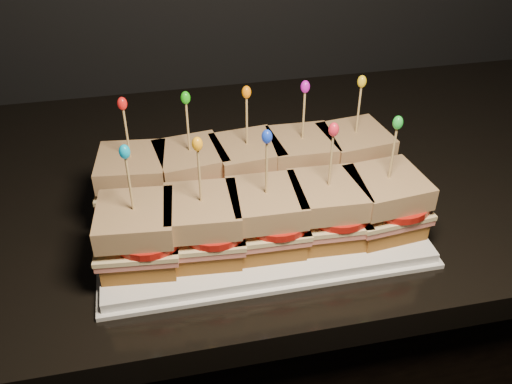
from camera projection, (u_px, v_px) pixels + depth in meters
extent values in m
cube|color=black|center=(140.00, 194.00, 0.86)|extent=(2.29, 0.65, 0.04)
cube|color=white|center=(256.00, 220.00, 0.76)|extent=(0.40, 0.25, 0.02)
cube|color=white|center=(256.00, 224.00, 0.76)|extent=(0.41, 0.26, 0.01)
cube|color=#603215|center=(136.00, 197.00, 0.77)|extent=(0.09, 0.09, 0.02)
cube|color=#CE6157|center=(135.00, 187.00, 0.76)|extent=(0.10, 0.10, 0.01)
cube|color=beige|center=(134.00, 183.00, 0.75)|extent=(0.10, 0.10, 0.01)
cylinder|color=#B4170F|center=(143.00, 180.00, 0.75)|extent=(0.08, 0.08, 0.01)
cube|color=brown|center=(132.00, 166.00, 0.74)|extent=(0.10, 0.10, 0.03)
cylinder|color=tan|center=(127.00, 136.00, 0.71)|extent=(0.00, 0.00, 0.09)
ellipsoid|color=red|center=(122.00, 104.00, 0.69)|extent=(0.01, 0.01, 0.02)
cube|color=#603215|center=(193.00, 190.00, 0.78)|extent=(0.09, 0.09, 0.02)
cube|color=#CE6157|center=(192.00, 181.00, 0.77)|extent=(0.10, 0.10, 0.01)
cube|color=beige|center=(192.00, 176.00, 0.77)|extent=(0.11, 0.10, 0.01)
cylinder|color=#B4170F|center=(201.00, 173.00, 0.76)|extent=(0.08, 0.08, 0.01)
cube|color=brown|center=(190.00, 160.00, 0.75)|extent=(0.10, 0.10, 0.03)
cylinder|color=tan|center=(188.00, 130.00, 0.73)|extent=(0.00, 0.00, 0.09)
ellipsoid|color=#1DB412|center=(186.00, 98.00, 0.70)|extent=(0.01, 0.01, 0.02)
cube|color=#603215|center=(247.00, 184.00, 0.79)|extent=(0.09, 0.09, 0.02)
cube|color=#CE6157|center=(247.00, 174.00, 0.78)|extent=(0.10, 0.10, 0.01)
cube|color=beige|center=(247.00, 170.00, 0.78)|extent=(0.10, 0.10, 0.01)
cylinder|color=#B4170F|center=(257.00, 167.00, 0.77)|extent=(0.08, 0.08, 0.01)
cube|color=brown|center=(247.00, 153.00, 0.76)|extent=(0.09, 0.09, 0.03)
cylinder|color=tan|center=(247.00, 124.00, 0.74)|extent=(0.00, 0.00, 0.09)
ellipsoid|color=orange|center=(246.00, 92.00, 0.71)|extent=(0.01, 0.01, 0.02)
cube|color=#603215|center=(300.00, 177.00, 0.81)|extent=(0.09, 0.09, 0.02)
cube|color=#CE6157|center=(301.00, 168.00, 0.80)|extent=(0.10, 0.09, 0.01)
cube|color=beige|center=(301.00, 164.00, 0.79)|extent=(0.10, 0.09, 0.01)
cylinder|color=#B4170F|center=(311.00, 160.00, 0.79)|extent=(0.08, 0.08, 0.01)
cube|color=brown|center=(302.00, 147.00, 0.78)|extent=(0.09, 0.09, 0.03)
cylinder|color=tan|center=(304.00, 118.00, 0.75)|extent=(0.00, 0.00, 0.09)
ellipsoid|color=#C411BA|center=(305.00, 87.00, 0.73)|extent=(0.01, 0.01, 0.02)
cube|color=#603215|center=(352.00, 171.00, 0.82)|extent=(0.09, 0.09, 0.02)
cube|color=#CE6157|center=(353.00, 162.00, 0.81)|extent=(0.10, 0.10, 0.01)
cube|color=beige|center=(353.00, 158.00, 0.81)|extent=(0.11, 0.10, 0.01)
cylinder|color=#B4170F|center=(363.00, 154.00, 0.80)|extent=(0.08, 0.08, 0.01)
cube|color=brown|center=(355.00, 141.00, 0.79)|extent=(0.10, 0.10, 0.03)
cylinder|color=tan|center=(358.00, 113.00, 0.76)|extent=(0.00, 0.00, 0.09)
ellipsoid|color=yellow|center=(362.00, 81.00, 0.74)|extent=(0.01, 0.01, 0.02)
cube|color=#603215|center=(140.00, 252.00, 0.68)|extent=(0.09, 0.09, 0.02)
cube|color=#CE6157|center=(139.00, 242.00, 0.67)|extent=(0.10, 0.10, 0.01)
cube|color=beige|center=(138.00, 237.00, 0.66)|extent=(0.10, 0.10, 0.01)
cylinder|color=#B4170F|center=(148.00, 234.00, 0.66)|extent=(0.08, 0.08, 0.01)
cube|color=brown|center=(135.00, 219.00, 0.65)|extent=(0.09, 0.09, 0.03)
cylinder|color=tan|center=(130.00, 187.00, 0.62)|extent=(0.00, 0.00, 0.09)
ellipsoid|color=#0994C1|center=(125.00, 152.00, 0.60)|extent=(0.01, 0.01, 0.02)
cube|color=#603215|center=(204.00, 243.00, 0.69)|extent=(0.09, 0.09, 0.02)
cube|color=#CE6157|center=(203.00, 233.00, 0.68)|extent=(0.10, 0.10, 0.01)
cube|color=beige|center=(203.00, 229.00, 0.68)|extent=(0.10, 0.10, 0.01)
cylinder|color=#B4170F|center=(214.00, 226.00, 0.67)|extent=(0.08, 0.08, 0.01)
cube|color=brown|center=(202.00, 211.00, 0.66)|extent=(0.09, 0.09, 0.03)
cylinder|color=tan|center=(200.00, 179.00, 0.63)|extent=(0.00, 0.00, 0.09)
ellipsoid|color=#FE9E11|center=(197.00, 144.00, 0.61)|extent=(0.01, 0.01, 0.02)
cube|color=#603215|center=(266.00, 235.00, 0.70)|extent=(0.09, 0.09, 0.02)
cube|color=#CE6157|center=(266.00, 225.00, 0.69)|extent=(0.10, 0.09, 0.01)
cube|color=beige|center=(266.00, 220.00, 0.69)|extent=(0.10, 0.09, 0.01)
cylinder|color=#B4170F|center=(277.00, 217.00, 0.68)|extent=(0.08, 0.08, 0.01)
cube|color=brown|center=(266.00, 203.00, 0.67)|extent=(0.09, 0.09, 0.03)
cylinder|color=tan|center=(266.00, 171.00, 0.65)|extent=(0.00, 0.00, 0.09)
ellipsoid|color=blue|center=(267.00, 137.00, 0.62)|extent=(0.01, 0.01, 0.02)
cube|color=#603215|center=(325.00, 227.00, 0.71)|extent=(0.09, 0.09, 0.02)
cube|color=#CE6157|center=(326.00, 217.00, 0.71)|extent=(0.10, 0.09, 0.01)
cube|color=beige|center=(326.00, 212.00, 0.70)|extent=(0.10, 0.10, 0.01)
cylinder|color=#B4170F|center=(338.00, 209.00, 0.69)|extent=(0.08, 0.08, 0.01)
cube|color=brown|center=(328.00, 195.00, 0.69)|extent=(0.09, 0.09, 0.03)
cylinder|color=tan|center=(331.00, 164.00, 0.66)|extent=(0.00, 0.00, 0.09)
ellipsoid|color=red|center=(334.00, 129.00, 0.63)|extent=(0.01, 0.01, 0.02)
cube|color=#603215|center=(382.00, 219.00, 0.73)|extent=(0.09, 0.09, 0.02)
cube|color=#CE6157|center=(384.00, 209.00, 0.72)|extent=(0.10, 0.10, 0.01)
cube|color=beige|center=(385.00, 205.00, 0.71)|extent=(0.10, 0.10, 0.01)
cylinder|color=#B4170F|center=(396.00, 202.00, 0.71)|extent=(0.08, 0.08, 0.01)
cube|color=brown|center=(387.00, 187.00, 0.70)|extent=(0.09, 0.09, 0.03)
cylinder|color=tan|center=(392.00, 156.00, 0.67)|extent=(0.00, 0.00, 0.09)
ellipsoid|color=green|center=(398.00, 123.00, 0.65)|extent=(0.01, 0.01, 0.02)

